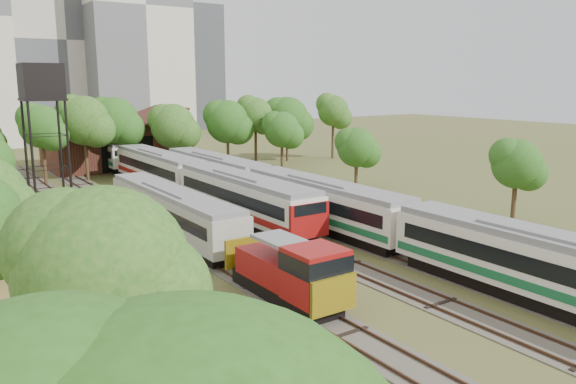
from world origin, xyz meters
TOP-DOWN VIEW (x-y plane):
  - ground at (0.00, 0.00)m, footprint 240.00×240.00m
  - dry_grass_patch at (-18.00, 8.00)m, footprint 14.00×60.00m
  - tracks at (-0.67, 25.00)m, footprint 24.60×80.00m
  - railcar_red_set at (-2.00, 31.32)m, footprint 3.08×34.58m
  - railcar_green_set at (2.00, 17.82)m, footprint 2.97×52.08m
  - railcar_rear at (-2.00, 58.57)m, footprint 2.93×16.08m
  - shunter_locomotive at (-8.00, 7.35)m, footprint 2.55×8.10m
  - old_grey_coach at (-8.00, 22.45)m, footprint 2.75×18.00m
  - water_tower at (-12.45, 40.69)m, footprint 3.61×3.61m
  - rail_pile_near at (8.00, 2.51)m, footprint 0.54×8.14m
  - rail_pile_far at (8.20, 5.51)m, footprint 0.46×7.38m
  - maintenance_shed at (-1.00, 57.98)m, footprint 16.45×11.55m
  - tree_band_far at (5.00, 49.69)m, footprint 48.05×9.81m
  - tree_band_right at (15.35, 30.35)m, footprint 4.51×36.34m
  - tower_centre at (2.00, 100.00)m, footprint 20.00×18.00m
  - tower_right at (14.00, 92.00)m, footprint 18.00×16.00m
  - tower_far_right at (34.00, 110.00)m, footprint 12.00×12.00m

SIDE VIEW (x-z plane):
  - ground at x=0.00m, z-range 0.00..0.00m
  - dry_grass_patch at x=-18.00m, z-range 0.00..0.04m
  - tracks at x=-0.67m, z-range -0.05..0.14m
  - rail_pile_far at x=8.20m, z-range 0.00..0.24m
  - rail_pile_near at x=8.00m, z-range 0.00..0.27m
  - shunter_locomotive at x=-8.00m, z-range -0.09..3.25m
  - old_grey_coach at x=-8.00m, z-range 0.16..3.55m
  - railcar_rear at x=-2.00m, z-range 0.10..3.73m
  - railcar_green_set at x=2.00m, z-range 0.11..3.78m
  - railcar_red_set at x=-2.00m, z-range 0.11..3.92m
  - maintenance_shed at x=-1.00m, z-range -0.87..6.70m
  - tree_band_right at x=15.35m, z-range 1.01..8.27m
  - tree_band_far at x=5.00m, z-range 1.41..10.79m
  - water_tower at x=-12.45m, z-range 4.28..16.74m
  - tower_far_right at x=34.00m, z-range 0.00..28.00m
  - tower_centre at x=2.00m, z-range 0.00..36.00m
  - tower_right at x=14.00m, z-range 0.00..48.00m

